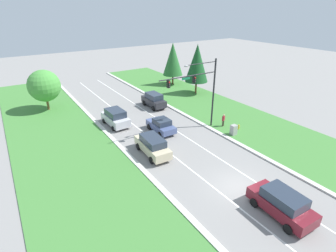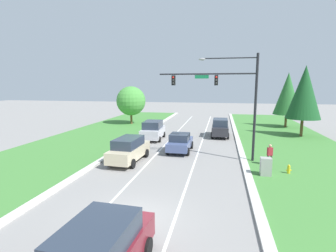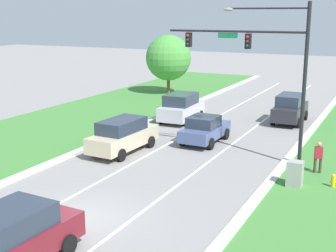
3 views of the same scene
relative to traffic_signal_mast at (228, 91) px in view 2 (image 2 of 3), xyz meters
name	(u,v)px [view 2 (image 2 of 3)]	position (x,y,z in m)	size (l,w,h in m)	color
ground_plane	(135,219)	(-4.22, -10.60, -5.62)	(160.00, 160.00, 0.00)	gray
curb_strip_right	(264,231)	(1.43, -10.60, -5.54)	(0.50, 90.00, 0.15)	beige
curb_strip_left	(28,206)	(-9.87, -10.60, -5.54)	(0.50, 90.00, 0.15)	beige
lane_stripe_inner_left	(99,215)	(-6.02, -10.60, -5.61)	(0.14, 81.00, 0.01)	white
lane_stripe_inner_right	(174,223)	(-2.42, -10.60, -5.61)	(0.14, 81.00, 0.01)	white
traffic_signal_mast	(228,91)	(0.00, 0.00, 0.00)	(7.73, 0.41, 8.49)	black
silver_suv	(153,130)	(-7.95, 6.85, -4.56)	(2.40, 4.71, 2.10)	silver
slate_blue_sedan	(180,142)	(-4.10, 2.01, -4.75)	(2.10, 4.29, 1.72)	#475684
charcoal_suv	(220,128)	(-0.53, 9.94, -4.53)	(2.07, 4.56, 2.13)	#28282D
champagne_suv	(129,149)	(-7.60, -2.00, -4.60)	(2.23, 5.09, 1.98)	beige
burgundy_suv	(99,252)	(-4.04, -14.54, -4.60)	(2.46, 4.92, 1.96)	maroon
utility_cabinet	(266,167)	(2.57, -3.41, -4.97)	(0.70, 0.60, 1.29)	#9E9E99
pedestrian	(270,154)	(3.22, -0.99, -4.68)	(0.43, 0.34, 1.69)	#42382D
fire_hydrant	(289,170)	(4.20, -2.71, -5.28)	(0.34, 0.20, 0.70)	gold
conifer_near_right_tree	(288,94)	(8.69, 18.59, -0.74)	(3.70, 3.70, 7.84)	brown
oak_near_left_tree	(131,101)	(-14.15, 17.24, -1.98)	(4.48, 4.48, 5.89)	brown
conifer_far_right_tree	(304,92)	(8.92, 11.73, -0.37)	(3.85, 3.85, 8.34)	brown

